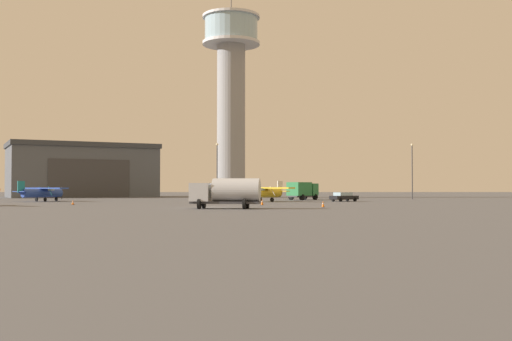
% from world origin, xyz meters
% --- Properties ---
extents(ground_plane, '(400.00, 400.00, 0.00)m').
position_xyz_m(ground_plane, '(0.00, 0.00, 0.00)').
color(ground_plane, '#545456').
extents(control_tower, '(11.91, 11.91, 41.78)m').
position_xyz_m(control_tower, '(-0.71, 59.94, 23.63)').
color(control_tower, gray).
rests_on(control_tower, ground_plane).
extents(hangar, '(35.14, 29.29, 11.51)m').
position_xyz_m(hangar, '(-33.47, 66.80, 5.78)').
color(hangar, '#4C5159').
rests_on(hangar, ground_plane).
extents(airplane_blue, '(9.09, 8.02, 3.05)m').
position_xyz_m(airplane_blue, '(-27.88, 26.14, 1.42)').
color(airplane_blue, '#2847A8').
rests_on(airplane_blue, ground_plane).
extents(airplane_yellow, '(8.95, 8.30, 3.11)m').
position_xyz_m(airplane_yellow, '(5.86, 24.56, 1.45)').
color(airplane_yellow, gold).
rests_on(airplane_yellow, ground_plane).
extents(truck_fuel_tanker_silver, '(7.15, 3.77, 3.04)m').
position_xyz_m(truck_fuel_tanker_silver, '(1.54, -4.75, 1.69)').
color(truck_fuel_tanker_silver, '#38383D').
rests_on(truck_fuel_tanker_silver, ground_plane).
extents(truck_box_green, '(5.68, 6.14, 2.97)m').
position_xyz_m(truck_box_green, '(12.27, 36.99, 1.69)').
color(truck_box_green, '#38383D').
rests_on(truck_box_green, ground_plane).
extents(car_black, '(4.56, 3.84, 1.37)m').
position_xyz_m(car_black, '(17.60, 25.70, 0.74)').
color(car_black, black).
rests_on(car_black, ground_plane).
extents(light_post_west, '(0.44, 0.44, 10.03)m').
position_xyz_m(light_post_west, '(-2.52, 43.23, 5.88)').
color(light_post_west, '#38383D').
rests_on(light_post_west, ground_plane).
extents(light_post_east, '(0.44, 0.44, 9.97)m').
position_xyz_m(light_post_east, '(32.49, 43.53, 5.84)').
color(light_post_east, '#38383D').
rests_on(light_post_east, ground_plane).
extents(traffic_cone_near_left, '(0.36, 0.36, 0.73)m').
position_xyz_m(traffic_cone_near_left, '(5.18, 7.54, 0.36)').
color(traffic_cone_near_left, black).
rests_on(traffic_cone_near_left, ground_plane).
extents(traffic_cone_near_right, '(0.36, 0.36, 0.71)m').
position_xyz_m(traffic_cone_near_right, '(11.62, -0.35, 0.35)').
color(traffic_cone_near_right, black).
rests_on(traffic_cone_near_right, ground_plane).
extents(traffic_cone_mid_apron, '(0.36, 0.36, 0.57)m').
position_xyz_m(traffic_cone_mid_apron, '(-17.93, 8.87, 0.28)').
color(traffic_cone_mid_apron, black).
rests_on(traffic_cone_mid_apron, ground_plane).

